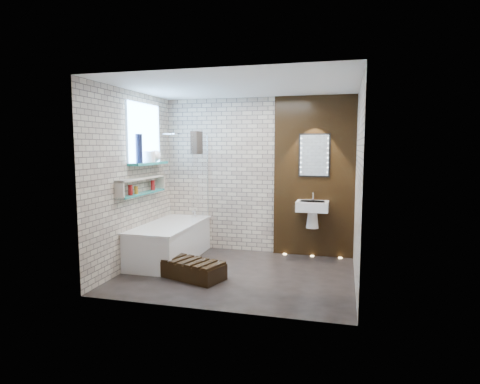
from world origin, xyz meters
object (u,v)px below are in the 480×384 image
(bathtub, at_px, (170,241))
(walnut_step, at_px, (189,270))
(led_mirror, at_px, (314,155))
(bath_screen, at_px, (200,178))
(washbasin, at_px, (312,210))

(bathtub, relative_size, walnut_step, 1.78)
(led_mirror, distance_m, walnut_step, 2.67)
(bath_screen, relative_size, washbasin, 2.41)
(bathtub, distance_m, bath_screen, 1.14)
(washbasin, bearing_deg, bathtub, -163.99)
(bath_screen, height_order, washbasin, bath_screen)
(washbasin, relative_size, led_mirror, 0.83)
(bath_screen, xyz_separation_m, washbasin, (1.82, 0.18, -0.49))
(bath_screen, distance_m, walnut_step, 1.70)
(bath_screen, height_order, walnut_step, bath_screen)
(washbasin, bearing_deg, led_mirror, 90.00)
(washbasin, bearing_deg, walnut_step, -138.33)
(washbasin, distance_m, walnut_step, 2.18)
(washbasin, height_order, led_mirror, led_mirror)
(bathtub, height_order, bath_screen, bath_screen)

